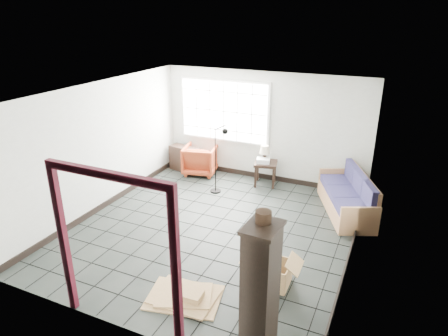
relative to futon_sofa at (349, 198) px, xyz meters
The scene contains 15 objects.
ground 2.86m from the futon_sofa, 140.90° to the right, with size 5.50×5.50×0.00m, color black.
room_shell 3.14m from the futon_sofa, 141.35° to the right, with size 5.02×5.52×2.61m.
window_panel 3.57m from the futon_sofa, 164.16° to the left, with size 2.32×0.08×1.52m.
doorway_trim 5.12m from the futon_sofa, 116.15° to the right, with size 1.80×0.08×2.20m.
futon_sofa is the anchor object (origin of this frame).
armchair 3.77m from the futon_sofa, behind, with size 0.78×0.73×0.80m, color brown.
side_table 2.09m from the futon_sofa, 163.05° to the left, with size 0.62×0.62×0.57m.
table_lamp 2.23m from the futon_sofa, 161.87° to the left, with size 0.33×0.33×0.38m.
projector 2.14m from the futon_sofa, 165.25° to the left, with size 0.35×0.30×0.11m.
floor_lamp 2.84m from the futon_sofa, behind, with size 0.48×0.31×1.60m.
console_shelf 4.21m from the futon_sofa, behind, with size 0.87×0.47×0.64m.
tall_shelf 4.26m from the futon_sofa, 95.98° to the right, with size 0.39×0.50×1.76m.
pot 4.42m from the futon_sofa, 96.36° to the right, with size 0.23×0.23×0.13m.
open_box 2.95m from the futon_sofa, 104.09° to the right, with size 0.91×0.47×0.51m.
cardboard_pile 4.10m from the futon_sofa, 114.90° to the right, with size 1.18×0.94×0.15m.
Camera 1 is at (2.91, -5.92, 3.87)m, focal length 32.00 mm.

